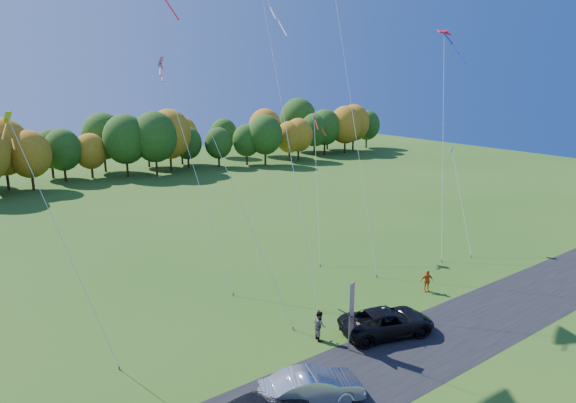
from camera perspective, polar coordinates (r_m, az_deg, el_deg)
ground at (r=32.57m, az=6.50°, el=-14.14°), size 160.00×160.00×0.00m
asphalt_strip at (r=30.17m, az=11.91°, el=-16.81°), size 90.00×6.00×0.01m
tree_line at (r=79.82m, az=-21.47°, el=1.95°), size 116.00×12.00×10.00m
black_suv at (r=32.29m, az=10.96°, el=-12.98°), size 6.33×4.30×1.61m
silver_sedan at (r=25.98m, az=2.65°, el=-19.93°), size 5.22×3.25×1.62m
person_tailgate_a at (r=32.49m, az=10.52°, el=-12.77°), size 0.48×0.65×1.62m
person_tailgate_b at (r=31.17m, az=3.51°, el=-13.58°), size 0.89×1.02×1.79m
person_east at (r=38.71m, az=15.17°, el=-8.51°), size 1.03×0.81×1.62m
feather_flag at (r=29.63m, az=7.05°, el=-11.67°), size 0.52×0.24×4.14m
kite_delta_blue at (r=32.23m, az=-8.38°, el=7.17°), size 5.79×11.57×24.03m
kite_parafoil_orange at (r=43.70m, az=6.21°, el=16.04°), size 5.76×13.57×34.25m
kite_delta_red at (r=36.09m, az=-0.11°, el=7.60°), size 3.70×10.90×23.11m
kite_parafoil_rainbow at (r=47.35m, az=16.85°, el=6.53°), size 7.99×6.86×19.55m
kite_diamond_yellow at (r=29.09m, az=-23.61°, el=-4.39°), size 3.63×5.14×13.78m
kite_diamond_white at (r=43.88m, az=3.23°, el=1.71°), size 4.41×6.26×12.44m
kite_diamond_pink at (r=38.15m, az=-10.26°, el=3.17°), size 1.53×8.99×16.94m
kite_diamond_blue_low at (r=47.84m, az=18.68°, el=0.08°), size 2.74×4.88×9.21m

